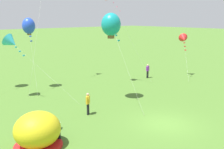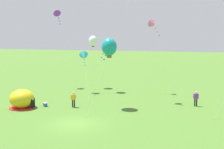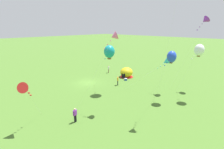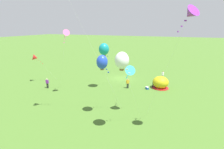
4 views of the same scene
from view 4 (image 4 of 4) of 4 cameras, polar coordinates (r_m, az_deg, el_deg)
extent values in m
plane|color=#477028|center=(35.94, 2.97, -1.26)|extent=(300.00, 300.00, 0.00)
ellipsoid|color=gold|center=(31.22, 15.58, -2.45)|extent=(2.70, 2.60, 2.10)
cylinder|color=red|center=(31.54, 15.45, -4.18)|extent=(2.81, 2.81, 0.10)
cube|color=black|center=(31.33, 13.19, -3.19)|extent=(0.25, 0.81, 1.10)
cube|color=#2659B2|center=(30.38, 11.39, -4.40)|extent=(0.63, 0.61, 0.38)
cube|color=white|center=(30.30, 11.41, -4.01)|extent=(0.64, 0.63, 0.06)
cylinder|color=#8C7251|center=(36.29, 16.09, -0.98)|extent=(0.15, 0.15, 0.88)
cylinder|color=#8C7251|center=(36.45, 16.28, -0.92)|extent=(0.15, 0.15, 0.88)
cube|color=white|center=(36.17, 16.27, 0.17)|extent=(0.40, 0.45, 0.60)
sphere|color=#9E7051|center=(36.06, 16.32, 0.83)|extent=(0.22, 0.22, 0.22)
cylinder|color=white|center=(35.97, 16.04, 0.11)|extent=(0.09, 0.09, 0.58)
cylinder|color=white|center=(36.37, 16.51, 0.24)|extent=(0.09, 0.09, 0.58)
cylinder|color=black|center=(30.27, 4.96, -3.70)|extent=(0.15, 0.15, 0.88)
cylinder|color=black|center=(30.34, 5.31, -3.67)|extent=(0.15, 0.15, 0.88)
cube|color=gold|center=(30.07, 5.17, -2.35)|extent=(0.45, 0.43, 0.60)
sphere|color=tan|center=(29.94, 5.19, -1.57)|extent=(0.22, 0.22, 0.22)
cylinder|color=gold|center=(29.98, 4.73, -2.40)|extent=(0.09, 0.09, 0.58)
cylinder|color=gold|center=(30.16, 5.61, -2.31)|extent=(0.09, 0.09, 0.58)
cylinder|color=black|center=(32.18, -20.15, -3.45)|extent=(0.15, 0.15, 0.88)
cylinder|color=black|center=(32.28, -20.45, -3.42)|extent=(0.15, 0.15, 0.88)
cube|color=purple|center=(32.01, -20.43, -2.19)|extent=(0.42, 0.30, 0.60)
sphere|color=beige|center=(31.89, -20.50, -1.45)|extent=(0.22, 0.22, 0.22)
cylinder|color=purple|center=(31.88, -20.05, -2.22)|extent=(0.09, 0.09, 0.58)
cylinder|color=purple|center=(32.14, -20.80, -2.15)|extent=(0.09, 0.09, 0.58)
cylinder|color=silver|center=(31.24, -0.32, 2.58)|extent=(0.63, 4.56, 6.76)
cylinder|color=brown|center=(34.07, 1.64, -2.15)|extent=(0.03, 0.03, 0.06)
ellipsoid|color=teal|center=(28.71, -2.66, 8.25)|extent=(1.68, 1.68, 1.95)
cube|color=brown|center=(28.86, -2.63, 6.19)|extent=(0.42, 0.42, 0.30)
cube|color=teal|center=(29.14, -2.19, 7.42)|extent=(0.21, 0.11, 0.12)
cube|color=teal|center=(29.50, -1.80, 6.73)|extent=(0.21, 0.08, 0.12)
cube|color=teal|center=(29.87, -1.43, 6.05)|extent=(0.20, 0.06, 0.12)
cylinder|color=silver|center=(18.69, 16.66, 0.29)|extent=(3.60, 3.13, 11.41)
cylinder|color=brown|center=(22.42, 11.29, -12.35)|extent=(0.03, 0.03, 0.06)
cone|color=purple|center=(16.48, 24.18, 17.70)|extent=(1.82, 1.80, 1.42)
cube|color=purple|center=(16.72, 22.86, 15.91)|extent=(0.20, 0.15, 0.12)
cube|color=purple|center=(16.95, 21.80, 14.42)|extent=(0.16, 0.20, 0.12)
cube|color=purple|center=(17.19, 20.77, 12.97)|extent=(0.12, 0.21, 0.12)
cylinder|color=silver|center=(24.73, 3.58, -2.91)|extent=(3.40, 5.57, 5.17)
cylinder|color=brown|center=(28.60, 2.06, -5.71)|extent=(0.03, 0.03, 0.06)
cone|color=#33B7D1|center=(20.96, 5.65, 1.00)|extent=(1.80, 1.88, 1.54)
cube|color=#33B7D1|center=(21.49, 5.32, 0.21)|extent=(0.21, 0.11, 0.12)
cube|color=#33B7D1|center=(21.94, 5.06, -0.44)|extent=(0.21, 0.12, 0.12)
cube|color=#33B7D1|center=(22.39, 4.80, -1.06)|extent=(0.21, 0.12, 0.12)
cylinder|color=silver|center=(36.09, -20.63, 1.70)|extent=(2.35, 2.57, 4.73)
cylinder|color=brown|center=(36.85, -17.61, -1.52)|extent=(0.03, 0.03, 0.06)
cone|color=red|center=(35.55, -23.77, 5.07)|extent=(1.56, 1.56, 1.30)
cube|color=red|center=(35.64, -22.99, 4.41)|extent=(0.19, 0.18, 0.12)
cube|color=red|center=(35.73, -22.34, 3.85)|extent=(0.19, 0.17, 0.12)
cube|color=red|center=(35.83, -21.69, 3.29)|extent=(0.14, 0.21, 0.12)
cylinder|color=silver|center=(20.23, -5.86, 7.60)|extent=(5.38, 4.59, 15.28)
cylinder|color=brown|center=(23.51, 3.23, -10.67)|extent=(0.03, 0.03, 0.06)
cylinder|color=silver|center=(29.36, -15.72, 3.77)|extent=(4.00, 2.85, 9.39)
cylinder|color=brown|center=(32.85, -16.39, -3.49)|extent=(0.03, 0.03, 0.06)
cone|color=pink|center=(26.48, -14.88, 12.86)|extent=(1.38, 1.38, 1.16)
cube|color=pink|center=(26.90, -15.08, 11.79)|extent=(0.16, 0.20, 0.12)
cube|color=pink|center=(27.27, -15.25, 10.91)|extent=(0.12, 0.21, 0.12)
cube|color=pink|center=(27.64, -15.41, 10.04)|extent=(0.17, 0.19, 0.12)
cylinder|color=silver|center=(18.50, 6.72, -5.92)|extent=(1.38, 3.23, 7.36)
cylinder|color=brown|center=(21.34, 9.42, -13.79)|extent=(0.03, 0.03, 0.06)
ellipsoid|color=white|center=(16.18, 3.25, 4.61)|extent=(1.33, 1.33, 1.60)
cube|color=brown|center=(16.36, 3.21, 1.76)|extent=(0.33, 0.33, 0.24)
cube|color=white|center=(16.59, 4.18, 3.02)|extent=(0.21, 0.14, 0.12)
cube|color=white|center=(16.95, 4.93, 1.72)|extent=(0.20, 0.07, 0.12)
cube|color=white|center=(17.32, 5.65, 0.48)|extent=(0.21, 0.14, 0.12)
cylinder|color=silver|center=(21.70, -0.49, -3.70)|extent=(0.85, 2.89, 6.50)
cylinder|color=brown|center=(24.04, 1.81, -10.03)|extent=(0.03, 0.03, 0.06)
ellipsoid|color=blue|center=(19.73, -3.26, 4.10)|extent=(1.28, 1.28, 1.62)
cube|color=brown|center=(19.90, -3.22, 1.85)|extent=(0.32, 0.32, 0.23)
cube|color=blue|center=(20.14, -2.45, 2.81)|extent=(0.21, 0.13, 0.12)
cube|color=blue|center=(20.51, -1.80, 1.76)|extent=(0.20, 0.15, 0.12)
cube|color=blue|center=(20.88, -1.18, 0.73)|extent=(0.21, 0.08, 0.12)
camera|label=1|loc=(43.18, 26.54, 9.99)|focal=42.00mm
camera|label=2|loc=(57.37, -0.62, 12.74)|focal=42.00mm
camera|label=3|loc=(31.70, -56.28, 9.08)|focal=28.00mm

